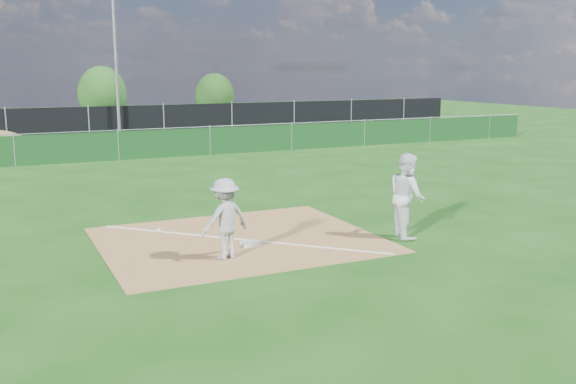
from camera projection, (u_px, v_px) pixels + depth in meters
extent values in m
plane|color=#15470F|center=(147.00, 179.00, 22.36)|extent=(90.00, 90.00, 0.00)
cube|color=olive|center=(239.00, 240.00, 14.36)|extent=(6.00, 5.00, 0.02)
cube|color=white|center=(239.00, 239.00, 14.36)|extent=(5.01, 5.01, 0.01)
cube|color=#0E3513|center=(118.00, 146.00, 26.68)|extent=(44.00, 0.05, 1.20)
cube|color=black|center=(89.00, 124.00, 33.73)|extent=(46.00, 0.04, 1.80)
cube|color=black|center=(77.00, 132.00, 38.34)|extent=(46.00, 9.00, 0.01)
cylinder|color=slate|center=(116.00, 64.00, 33.50)|extent=(0.16, 0.16, 8.00)
cube|color=silver|center=(249.00, 244.00, 13.87)|extent=(0.35, 0.35, 0.07)
imported|color=#AEAEB0|center=(225.00, 219.00, 12.79)|extent=(1.18, 0.86, 1.64)
sphere|color=white|center=(159.00, 230.00, 12.22)|extent=(0.08, 0.08, 0.08)
imported|color=silver|center=(407.00, 195.00, 14.47)|extent=(0.92, 1.08, 1.93)
imported|color=black|center=(59.00, 122.00, 37.12)|extent=(4.54, 2.48, 1.42)
imported|color=black|center=(175.00, 119.00, 39.42)|extent=(5.11, 2.86, 1.40)
cylinder|color=#382316|center=(103.00, 115.00, 45.06)|extent=(0.24, 0.24, 1.11)
ellipsoid|color=#1D4E16|center=(102.00, 94.00, 44.78)|extent=(3.32, 3.32, 3.82)
cylinder|color=#382316|center=(215.00, 113.00, 47.59)|extent=(0.24, 0.24, 0.96)
ellipsoid|color=#1A4313|center=(215.00, 96.00, 47.34)|extent=(2.88, 2.88, 3.32)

